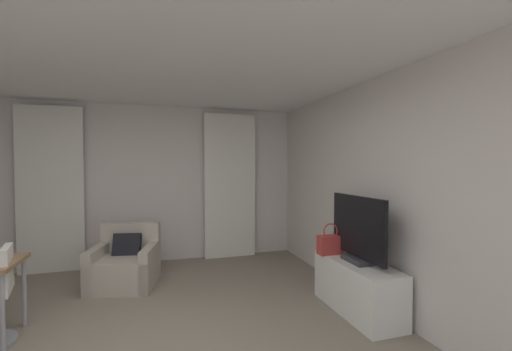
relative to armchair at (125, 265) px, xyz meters
name	(u,v)px	position (x,y,z in m)	size (l,w,h in m)	color
wall_window	(148,184)	(0.27, 1.03, 1.03)	(5.12, 0.06, 2.60)	silver
wall_right	(406,197)	(2.80, -2.00, 1.03)	(0.06, 6.12, 2.60)	silver
ceiling	(137,32)	(0.27, -2.00, 2.36)	(5.12, 6.12, 0.06)	white
curtain_left_panel	(51,189)	(-1.10, 0.90, 0.98)	(0.90, 0.06, 2.50)	silver
curtain_right_panel	(230,186)	(1.65, 0.90, 0.98)	(0.90, 0.06, 2.50)	silver
armchair	(125,265)	(0.00, 0.00, 0.00)	(0.94, 0.92, 0.79)	#B2A899
tv_console	(357,287)	(2.50, -1.62, 0.01)	(0.44, 1.13, 0.56)	white
tv_flatscreen	(358,231)	(2.50, -1.62, 0.62)	(0.20, 0.92, 0.73)	#333338
handbag_primary	(330,244)	(2.39, -1.25, 0.41)	(0.30, 0.14, 0.37)	#B73833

